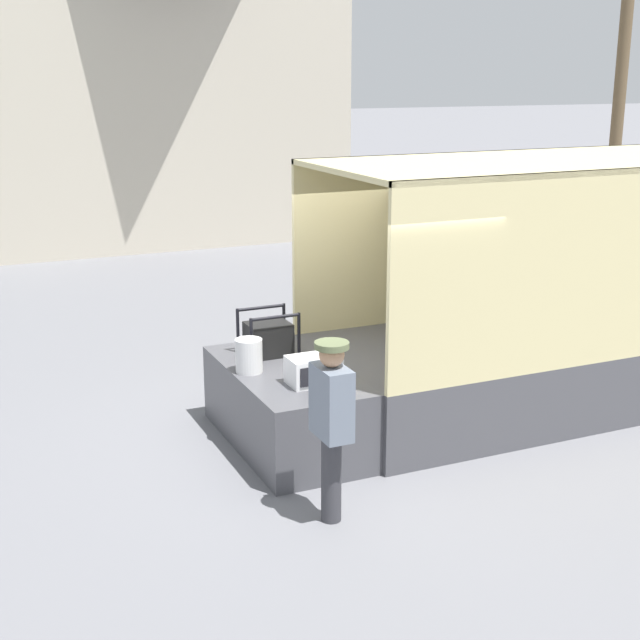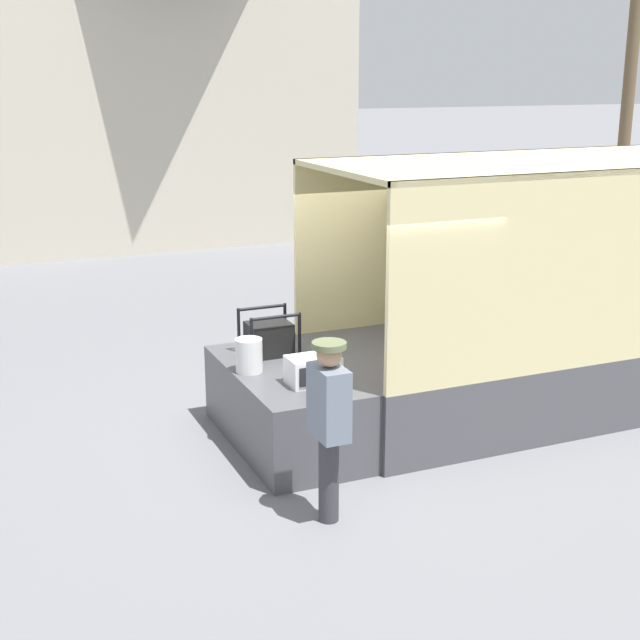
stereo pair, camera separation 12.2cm
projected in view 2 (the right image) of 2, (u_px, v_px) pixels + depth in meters
The scene contains 8 objects.
ground_plane at pixel (335, 435), 9.77m from camera, with size 160.00×160.00×0.00m, color slate.
tailgate_deck at pixel (287, 406), 9.45m from camera, with size 1.13×2.25×0.84m, color #4C4C51.
microwave at pixel (313, 370), 8.86m from camera, with size 0.51×0.35×0.28m.
portable_generator at pixel (271, 338), 9.76m from camera, with size 0.58×0.47×0.50m.
orange_bucket at pixel (249, 355), 9.20m from camera, with size 0.28×0.28×0.35m.
worker_person at pixel (329, 414), 7.65m from camera, with size 0.30×0.44×1.65m.
house_backdrop at pixel (134, 58), 22.10m from camera, with size 9.07×8.25×8.17m.
utility_pole at pixel (634, 28), 19.60m from camera, with size 1.80×0.28×9.20m.
Camera 2 is at (-3.75, -8.27, 3.84)m, focal length 50.00 mm.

